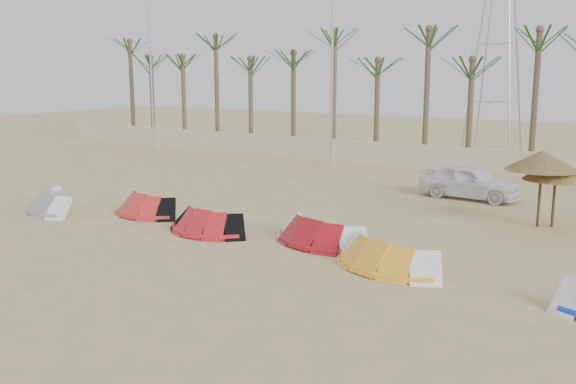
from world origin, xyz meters
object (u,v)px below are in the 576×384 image
Objects in this scene: kite_red_left at (150,204)px; kite_red_right at (324,230)px; parasol_mid at (556,170)px; car at (470,182)px; parasol_left at (542,160)px; kite_orange at (390,252)px; kite_grey at (59,200)px; kite_red_mid at (212,220)px.

kite_red_right is (7.62, 0.03, 0.00)m from kite_red_left.
parasol_mid is 5.46m from car.
kite_red_right is 8.18m from parasol_left.
parasol_mid is at bearing 68.22° from kite_orange.
kite_grey and kite_orange have the same top height.
car is (-3.56, 3.70, -1.63)m from parasol_left.
parasol_left is 0.63× the size of car.
car is (12.90, 11.08, 0.31)m from kite_grey.
kite_red_right is 1.42× the size of parasol_left.
car is (1.75, 9.61, 0.31)m from kite_red_right.
parasol_left is at bearing 36.64° from kite_red_mid.
kite_red_right is at bearing 13.38° from kite_red_mid.
kite_red_right is 1.62× the size of parasol_mid.
parasol_left is (5.31, 5.91, 1.94)m from kite_red_right.
kite_red_mid is 1.12× the size of parasol_left.
parasol_left reaches higher than kite_red_mid.
kite_grey is 1.57× the size of parasol_mid.
car reaches higher than kite_grey.
kite_grey is 13.97m from kite_orange.
kite_red_right is at bearing -133.19° from parasol_mid.
parasol_left is at bearing 24.13° from kite_grey.
car is at bearing 61.93° from kite_red_mid.
kite_red_mid is 3.97m from kite_red_right.
kite_red_left is 0.79× the size of kite_orange.
kite_red_right is 0.90× the size of car.
parasol_mid is at bearing 24.20° from kite_grey.
kite_orange is 1.66× the size of parasol_mid.
car is (-4.00, 3.48, -1.29)m from parasol_mid.
kite_red_right is 0.98× the size of kite_orange.
kite_red_mid and kite_red_right have the same top height.
kite_orange is (10.43, -1.20, 0.00)m from kite_red_left.
kite_red_left is 3.86m from kite_red_mid.
kite_grey is 0.95× the size of kite_orange.
kite_orange is at bearing -109.30° from parasol_left.
kite_grey is 11.25m from kite_red_right.
kite_red_left is 1.03× the size of kite_red_mid.
kite_red_right and kite_orange have the same top height.
kite_grey is 3.82m from kite_red_left.
kite_orange is at bearing 1.01° from kite_grey.
kite_red_left and kite_orange have the same top height.
parasol_left is 1.14× the size of parasol_mid.
kite_red_mid is at bearing -166.62° from kite_red_right.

